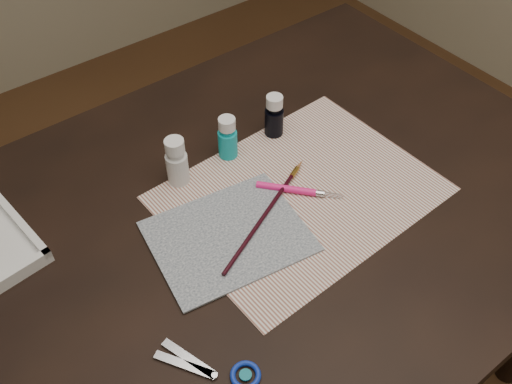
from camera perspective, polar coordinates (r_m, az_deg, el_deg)
table at (r=1.34m, az=0.00°, el=-12.59°), size 1.30×0.90×0.75m
paper at (r=1.06m, az=4.41°, el=-0.12°), size 0.49×0.38×0.00m
canvas at (r=0.99m, az=-2.77°, el=-4.43°), size 0.29×0.25×0.00m
paint_bottle_white at (r=1.06m, az=-7.94°, el=3.06°), size 0.04×0.04×0.10m
paint_bottle_cyan at (r=1.10m, az=-2.86°, el=5.46°), size 0.04×0.04×0.09m
paint_bottle_navy at (r=1.15m, az=1.82°, el=7.64°), size 0.05×0.05×0.09m
paintbrush at (r=1.02m, az=1.07°, el=-2.02°), size 0.28×0.14×0.01m
craft_knife at (r=1.06m, az=4.46°, el=0.14°), size 0.12×0.13×0.01m
scissors at (r=0.86m, az=-5.32°, el=-17.74°), size 0.17×0.19×0.01m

